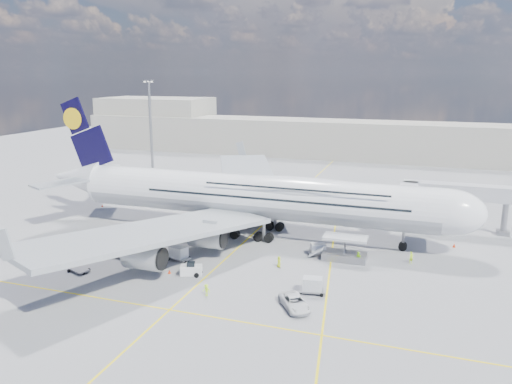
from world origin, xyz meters
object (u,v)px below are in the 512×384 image
(airliner, at_px, (254,196))
(cone_tail, at_px, (102,206))
(light_mast, at_px, (151,129))
(dolly_nose_near, at_px, (318,249))
(dolly_nose_far, at_px, (313,285))
(cone_wing_left_inner, at_px, (223,211))
(baggage_tug, at_px, (191,270))
(crew_tug, at_px, (206,290))
(cone_wing_right_outer, at_px, (169,272))
(cargo_loader, at_px, (344,252))
(crew_nose, at_px, (411,257))
(dolly_row_a, at_px, (79,270))
(catering_truck_outer, at_px, (248,176))
(service_van, at_px, (295,303))
(dolly_row_b, at_px, (164,251))
(dolly_back, at_px, (118,254))
(crew_loader, at_px, (358,258))
(crew_van, at_px, (279,262))
(dolly_row_c, at_px, (179,253))
(cone_wing_left_outer, at_px, (245,193))
(jet_bridge, at_px, (437,195))
(catering_truck_inner, at_px, (283,195))
(cone_nose, at_px, (454,245))
(crew_wing, at_px, (129,245))
(cone_wing_right_inner, at_px, (159,238))

(airliner, xyz_separation_m, cone_tail, (-35.94, 6.79, -6.62))
(light_mast, relative_size, dolly_nose_near, 7.61)
(airliner, bearing_deg, dolly_nose_far, -53.79)
(airliner, relative_size, cone_wing_left_inner, 158.30)
(baggage_tug, bearing_deg, airliner, 62.94)
(crew_tug, bearing_deg, cone_wing_right_outer, 152.73)
(cargo_loader, xyz_separation_m, crew_nose, (9.64, 1.74, -0.36))
(dolly_row_a, relative_size, cone_wing_right_outer, 5.92)
(light_mast, height_order, dolly_nose_near, light_mast)
(catering_truck_outer, relative_size, service_van, 1.17)
(light_mast, height_order, dolly_row_b, light_mast)
(dolly_nose_near, bearing_deg, dolly_back, 175.14)
(cone_wing_left_inner, bearing_deg, crew_nose, -24.44)
(crew_loader, bearing_deg, cone_tail, -158.34)
(cone_wing_right_outer, bearing_deg, crew_loader, 26.21)
(crew_loader, xyz_separation_m, crew_van, (-10.65, -4.87, -0.11))
(dolly_row_c, distance_m, crew_van, 15.10)
(service_van, relative_size, cone_wing_left_outer, 10.61)
(jet_bridge, relative_size, catering_truck_outer, 2.90)
(light_mast, distance_m, catering_truck_inner, 43.10)
(crew_loader, xyz_separation_m, cone_wing_left_outer, (-30.48, 35.21, -0.68))
(catering_truck_outer, bearing_deg, jet_bridge, -7.48)
(dolly_back, height_order, dolly_nose_far, dolly_nose_far)
(catering_truck_outer, bearing_deg, cargo_loader, -30.71)
(dolly_row_b, height_order, crew_nose, crew_nose)
(airliner, relative_size, catering_truck_outer, 12.22)
(crew_tug, bearing_deg, crew_nose, 44.37)
(cargo_loader, relative_size, cone_tail, 16.42)
(jet_bridge, xyz_separation_m, cargo_loader, (-12.99, -18.04, -5.60))
(catering_truck_inner, relative_size, crew_loader, 3.95)
(catering_truck_inner, distance_m, service_van, 48.55)
(crew_van, height_order, crew_tug, crew_van)
(cone_wing_left_inner, bearing_deg, cone_nose, -9.63)
(crew_wing, height_order, cone_nose, crew_wing)
(crew_van, distance_m, cone_wing_right_outer, 15.57)
(dolly_nose_far, relative_size, cone_wing_right_inner, 6.69)
(dolly_nose_far, distance_m, crew_tug, 13.41)
(catering_truck_outer, height_order, crew_wing, catering_truck_outer)
(dolly_nose_far, bearing_deg, light_mast, 125.57)
(crew_loader, height_order, cone_wing_left_outer, crew_loader)
(catering_truck_inner, distance_m, cone_wing_right_inner, 32.12)
(dolly_nose_near, distance_m, cone_wing_right_inner, 26.88)
(catering_truck_outer, height_order, crew_loader, catering_truck_outer)
(crew_tug, bearing_deg, catering_truck_inner, 98.68)
(dolly_back, height_order, cone_wing_left_outer, cone_wing_left_outer)
(baggage_tug, bearing_deg, dolly_nose_near, 21.48)
(dolly_row_b, distance_m, dolly_nose_far, 26.06)
(service_van, relative_size, crew_nose, 3.10)
(dolly_nose_far, distance_m, cone_nose, 30.01)
(dolly_nose_near, relative_size, crew_wing, 1.84)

